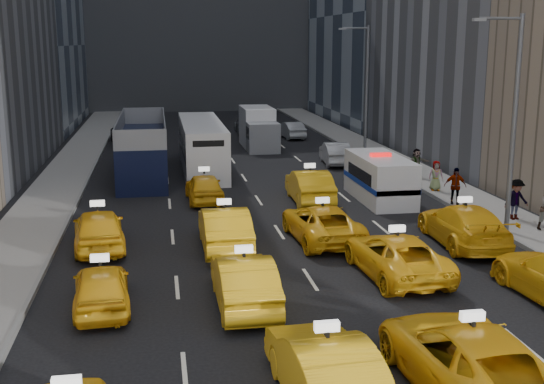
{
  "coord_description": "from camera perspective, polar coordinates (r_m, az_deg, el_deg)",
  "views": [
    {
      "loc": [
        -4.92,
        -13.48,
        7.92
      ],
      "look_at": [
        -0.5,
        12.9,
        2.0
      ],
      "focal_mm": 45.0,
      "sensor_mm": 36.0,
      "label": 1
    }
  ],
  "objects": [
    {
      "name": "sidewalk_west",
      "position": [
        39.67,
        -17.41,
        0.49
      ],
      "size": [
        3.0,
        90.0,
        0.15
      ],
      "primitive_type": "cube",
      "color": "gray",
      "rests_on": "ground"
    },
    {
      "name": "sidewalk_east",
      "position": [
        42.19,
        12.11,
        1.48
      ],
      "size": [
        3.0,
        90.0,
        0.15
      ],
      "primitive_type": "cube",
      "color": "gray",
      "rests_on": "ground"
    },
    {
      "name": "curb_west",
      "position": [
        39.49,
        -15.33,
        0.59
      ],
      "size": [
        0.15,
        90.0,
        0.18
      ],
      "primitive_type": "cube",
      "color": "slate",
      "rests_on": "ground"
    },
    {
      "name": "curb_east",
      "position": [
        41.68,
        10.25,
        1.45
      ],
      "size": [
        0.15,
        90.0,
        0.18
      ],
      "primitive_type": "cube",
      "color": "slate",
      "rests_on": "ground"
    },
    {
      "name": "streetlight_near",
      "position": [
        29.28,
        19.44,
        5.89
      ],
      "size": [
        2.15,
        0.22,
        9.0
      ],
      "color": "#595B60",
      "rests_on": "ground"
    },
    {
      "name": "streetlight_far",
      "position": [
        47.71,
        7.79,
        8.76
      ],
      "size": [
        2.15,
        0.22,
        9.0
      ],
      "color": "#595B60",
      "rests_on": "ground"
    },
    {
      "name": "taxi_5",
      "position": [
        15.56,
        4.54,
        -14.68
      ],
      "size": [
        2.04,
        5.13,
        1.66
      ],
      "primitive_type": "imported",
      "rotation": [
        0.0,
        0.0,
        3.2
      ],
      "color": "#F0AD14",
      "rests_on": "ground"
    },
    {
      "name": "taxi_6",
      "position": [
        16.67,
        16.19,
        -13.25
      ],
      "size": [
        2.99,
        6.06,
        1.65
      ],
      "primitive_type": "imported",
      "rotation": [
        0.0,
        0.0,
        3.18
      ],
      "color": "#F0AD14",
      "rests_on": "ground"
    },
    {
      "name": "taxi_8",
      "position": [
        21.33,
        -14.08,
        -7.71
      ],
      "size": [
        1.94,
        4.2,
        1.39
      ],
      "primitive_type": "imported",
      "rotation": [
        0.0,
        0.0,
        3.21
      ],
      "color": "#F0AD14",
      "rests_on": "ground"
    },
    {
      "name": "taxi_9",
      "position": [
        20.92,
        -2.35,
        -7.45
      ],
      "size": [
        1.71,
        4.84,
        1.59
      ],
      "primitive_type": "imported",
      "rotation": [
        0.0,
        0.0,
        3.15
      ],
      "color": "#F0AD14",
      "rests_on": "ground"
    },
    {
      "name": "taxi_10",
      "position": [
        23.91,
        10.34,
        -5.22
      ],
      "size": [
        2.72,
        5.4,
        1.47
      ],
      "primitive_type": "imported",
      "rotation": [
        0.0,
        0.0,
        3.2
      ],
      "color": "#F0AD14",
      "rests_on": "ground"
    },
    {
      "name": "taxi_12",
      "position": [
        27.35,
        -14.29,
        -3.0
      ],
      "size": [
        2.37,
        4.87,
        1.6
      ],
      "primitive_type": "imported",
      "rotation": [
        0.0,
        0.0,
        3.24
      ],
      "color": "#F0AD14",
      "rests_on": "ground"
    },
    {
      "name": "taxi_13",
      "position": [
        26.56,
        -3.99,
        -3.02
      ],
      "size": [
        1.78,
        5.08,
        1.67
      ],
      "primitive_type": "imported",
      "rotation": [
        0.0,
        0.0,
        3.14
      ],
      "color": "#F0AD14",
      "rests_on": "ground"
    },
    {
      "name": "taxi_14",
      "position": [
        27.68,
        4.21,
        -2.61
      ],
      "size": [
        2.7,
        5.39,
        1.46
      ],
      "primitive_type": "imported",
      "rotation": [
        0.0,
        0.0,
        3.19
      ],
      "color": "#F0AD14",
      "rests_on": "ground"
    },
    {
      "name": "taxi_15",
      "position": [
        28.09,
        15.73,
        -2.66
      ],
      "size": [
        2.55,
        5.7,
        1.62
      ],
      "primitive_type": "imported",
      "rotation": [
        0.0,
        0.0,
        3.09
      ],
      "color": "#F0AD14",
      "rests_on": "ground"
    },
    {
      "name": "taxi_16",
      "position": [
        34.47,
        -5.68,
        0.37
      ],
      "size": [
        1.87,
        4.34,
        1.46
      ],
      "primitive_type": "imported",
      "rotation": [
        0.0,
        0.0,
        3.18
      ],
      "color": "#F0AD14",
      "rests_on": "ground"
    },
    {
      "name": "taxi_17",
      "position": [
        34.21,
        3.16,
        0.5
      ],
      "size": [
        1.88,
        5.06,
        1.65
      ],
      "primitive_type": "imported",
      "rotation": [
        0.0,
        0.0,
        3.11
      ],
      "color": "#F0AD14",
      "rests_on": "ground"
    },
    {
      "name": "nypd_van",
      "position": [
        34.97,
        9.0,
        1.08
      ],
      "size": [
        2.67,
        5.83,
        2.43
      ],
      "rotation": [
        0.0,
        0.0,
        -0.08
      ],
      "color": "silver",
      "rests_on": "ground"
    },
    {
      "name": "double_decker",
      "position": [
        41.63,
        -10.74,
        3.71
      ],
      "size": [
        3.58,
        12.14,
        3.48
      ],
      "rotation": [
        0.0,
        0.0,
        -0.07
      ],
      "color": "black",
      "rests_on": "ground"
    },
    {
      "name": "city_bus",
      "position": [
        43.18,
        -5.9,
        3.87
      ],
      "size": [
        2.8,
        11.82,
        3.03
      ],
      "rotation": [
        0.0,
        0.0,
        -0.03
      ],
      "color": "silver",
      "rests_on": "ground"
    },
    {
      "name": "box_truck",
      "position": [
        51.83,
        -1.14,
        5.34
      ],
      "size": [
        2.9,
        6.79,
        3.02
      ],
      "rotation": [
        0.0,
        0.0,
        -0.1
      ],
      "color": "white",
      "rests_on": "ground"
    },
    {
      "name": "misc_car_0",
      "position": [
        45.12,
        5.3,
        3.26
      ],
      "size": [
        1.93,
        4.56,
        1.46
      ],
      "primitive_type": "imported",
      "rotation": [
        0.0,
        0.0,
        3.05
      ],
      "color": "#9C9FA3",
      "rests_on": "ground"
    },
    {
      "name": "misc_car_1",
      "position": [
        55.29,
        -11.87,
        4.83
      ],
      "size": [
        3.3,
        6.13,
        1.63
      ],
      "primitive_type": "imported",
      "rotation": [
        0.0,
        0.0,
        3.24
      ],
      "color": "black",
      "rests_on": "ground"
    },
    {
      "name": "misc_car_2",
      "position": [
        60.21,
        -2.03,
        5.64
      ],
      "size": [
        2.2,
        5.22,
        1.5
      ],
      "primitive_type": "imported",
      "rotation": [
        0.0,
        0.0,
        3.12
      ],
      "color": "slate",
      "rests_on": "ground"
    },
    {
      "name": "misc_car_3",
      "position": [
        56.03,
        -6.25,
        5.14
      ],
      "size": [
        2.45,
        5.05,
        1.66
      ],
      "primitive_type": "imported",
      "rotation": [
        0.0,
        0.0,
        3.25
      ],
      "color": "black",
      "rests_on": "ground"
    },
    {
      "name": "misc_car_4",
      "position": [
        57.21,
        1.62,
        5.22
      ],
      "size": [
        1.82,
        4.29,
        1.38
      ],
      "primitive_type": "imported",
      "rotation": [
        0.0,
        0.0,
        3.23
      ],
      "color": "#95999C",
      "rests_on": "ground"
    },
    {
      "name": "pedestrian_2",
      "position": [
        32.16,
        19.75,
        -0.58
      ],
      "size": [
        1.22,
        0.62,
        1.82
      ],
      "primitive_type": "imported",
      "rotation": [
        0.0,
        0.0,
        0.11
      ],
      "color": "gray",
      "rests_on": "sidewalk_east"
    },
    {
      "name": "pedestrian_3",
      "position": [
        34.26,
        15.07,
        0.49
      ],
      "size": [
        1.16,
        0.79,
        1.81
      ],
      "primitive_type": "imported",
      "rotation": [
        0.0,
        0.0,
        -0.32
      ],
      "color": "gray",
      "rests_on": "sidewalk_east"
    },
    {
      "name": "pedestrian_4",
      "position": [
        37.25,
        13.54,
        1.35
      ],
      "size": [
        0.84,
        0.55,
        1.6
      ],
      "primitive_type": "imported",
      "rotation": [
        0.0,
        0.0,
        -0.17
      ],
      "color": "gray",
      "rests_on": "sidewalk_east"
    },
    {
      "name": "pedestrian_5",
      "position": [
        40.72,
        11.99,
        2.4
      ],
      "size": [
        1.62,
        0.83,
        1.68
      ],
      "primitive_type": "imported",
      "rotation": [
        0.0,
        0.0,
        0.26
      ],
      "color": "gray",
      "rests_on": "sidewalk_east"
    }
  ]
}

